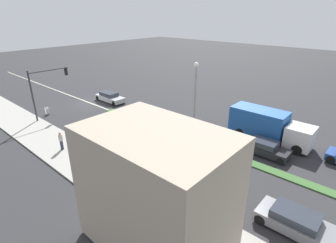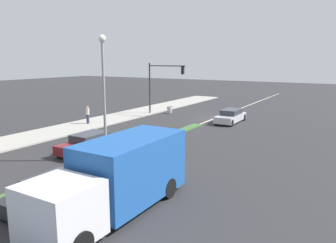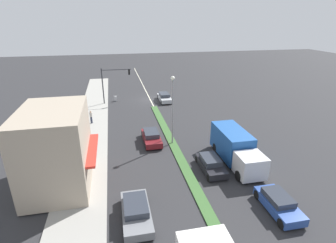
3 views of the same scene
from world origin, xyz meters
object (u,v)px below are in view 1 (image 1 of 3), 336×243
street_lamp (195,93)px  sedan_silver (110,97)px  traffic_signal_main (44,85)px  suv_grey (298,223)px  delivery_truck (267,126)px  sedan_dark (265,148)px  pedestrian (61,140)px  warning_aframe_sign (48,111)px  sedan_maroon (172,141)px

street_lamp → sedan_silver: 16.38m
traffic_signal_main → sedan_silver: traffic_signal_main is taller
street_lamp → suv_grey: street_lamp is taller
delivery_truck → sedan_dark: size_ratio=1.88×
sedan_silver → suv_grey: (7.20, 26.53, -0.02)m
pedestrian → suv_grey: (-4.03, 18.53, -0.40)m
sedan_dark → warning_aframe_sign: bearing=-71.3°
street_lamp → suv_grey: 12.64m
street_lamp → sedan_dark: (-2.20, 5.98, -4.18)m
traffic_signal_main → sedan_silver: bearing=177.7°
street_lamp → suv_grey: (5.00, 10.83, -4.18)m
delivery_truck → sedan_silver: bearing=-82.3°
pedestrian → delivery_truck: bearing=138.0°
sedan_silver → sedan_maroon: 15.55m
sedan_maroon → suv_grey: 11.94m
traffic_signal_main → suv_grey: size_ratio=1.26×
suv_grey → sedan_maroon: bearing=-103.6°
street_lamp → warning_aframe_sign: (5.71, -17.35, -4.35)m
pedestrian → delivery_truck: (-14.03, 12.62, 0.47)m
street_lamp → warning_aframe_sign: 18.78m
sedan_silver → sedan_dark: size_ratio=1.12×
sedan_silver → delivery_truck: bearing=97.7°
traffic_signal_main → street_lamp: bearing=110.9°
street_lamp → warning_aframe_sign: street_lamp is taller
sedan_maroon → street_lamp: bearing=160.6°
pedestrian → warning_aframe_sign: pedestrian is taller
sedan_dark → sedan_silver: bearing=-90.0°
traffic_signal_main → suv_grey: (-1.12, 26.87, -3.30)m
traffic_signal_main → pedestrian: size_ratio=3.37×
delivery_truck → traffic_signal_main: bearing=-62.0°
sedan_silver → sedan_dark: bearing=90.0°
delivery_truck → sedan_silver: delivery_truck is taller
traffic_signal_main → sedan_maroon: 16.09m
sedan_dark → pedestrian: bearing=-50.6°
traffic_signal_main → delivery_truck: traffic_signal_main is taller
street_lamp → delivery_truck: street_lamp is taller
sedan_dark → traffic_signal_main: bearing=-69.3°
street_lamp → sedan_silver: bearing=-98.0°
traffic_signal_main → sedan_dark: (-8.32, 22.02, -3.31)m
warning_aframe_sign → sedan_maroon: sedan_maroon is taller
pedestrian → delivery_truck: delivery_truck is taller
sedan_silver → sedan_maroon: bearing=73.6°
suv_grey → warning_aframe_sign: bearing=-88.6°
pedestrian → sedan_dark: pedestrian is taller
sedan_silver → sedan_dark: 21.68m
traffic_signal_main → warning_aframe_sign: 3.74m
traffic_signal_main → sedan_dark: 23.77m
pedestrian → street_lamp: bearing=139.5°
sedan_silver → street_lamp: bearing=82.0°
street_lamp → pedestrian: 12.46m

